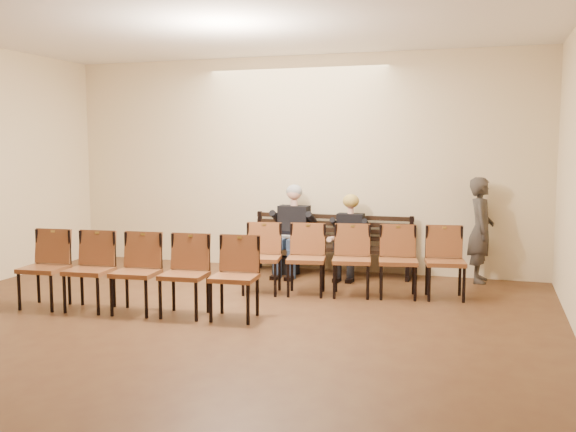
{
  "coord_description": "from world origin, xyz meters",
  "views": [
    {
      "loc": [
        3.07,
        -5.17,
        2.05
      ],
      "look_at": [
        0.15,
        4.05,
        0.98
      ],
      "focal_mm": 40.0,
      "sensor_mm": 36.0,
      "label": 1
    }
  ],
  "objects_px": {
    "seated_man": "(292,229)",
    "passerby": "(481,222)",
    "chair_row_front": "(352,261)",
    "chair_row_back": "(136,273)",
    "bench": "(330,260)",
    "laptop": "(287,240)",
    "seated_woman": "(349,239)",
    "bag": "(286,266)",
    "water_bottle": "(356,243)"
  },
  "relations": [
    {
      "from": "seated_man",
      "to": "passerby",
      "type": "xyz_separation_m",
      "value": [
        2.88,
        0.22,
        0.19
      ]
    },
    {
      "from": "chair_row_front",
      "to": "chair_row_back",
      "type": "height_order",
      "value": "chair_row_back"
    },
    {
      "from": "passerby",
      "to": "chair_row_front",
      "type": "xyz_separation_m",
      "value": [
        -1.65,
        -1.46,
        -0.42
      ]
    },
    {
      "from": "bench",
      "to": "laptop",
      "type": "height_order",
      "value": "laptop"
    },
    {
      "from": "chair_row_back",
      "to": "seated_woman",
      "type": "bearing_deg",
      "value": 50.3
    },
    {
      "from": "laptop",
      "to": "chair_row_front",
      "type": "distance_m",
      "value": 1.66
    },
    {
      "from": "laptop",
      "to": "chair_row_front",
      "type": "relative_size",
      "value": 0.11
    },
    {
      "from": "chair_row_back",
      "to": "seated_man",
      "type": "bearing_deg",
      "value": 64.43
    },
    {
      "from": "bench",
      "to": "seated_man",
      "type": "xyz_separation_m",
      "value": [
        -0.59,
        -0.12,
        0.5
      ]
    },
    {
      "from": "bag",
      "to": "chair_row_front",
      "type": "xyz_separation_m",
      "value": [
        1.31,
        -1.15,
        0.35
      ]
    },
    {
      "from": "water_bottle",
      "to": "chair_row_front",
      "type": "distance_m",
      "value": 1.03
    },
    {
      "from": "seated_woman",
      "to": "passerby",
      "type": "xyz_separation_m",
      "value": [
        1.96,
        0.22,
        0.32
      ]
    },
    {
      "from": "water_bottle",
      "to": "chair_row_back",
      "type": "xyz_separation_m",
      "value": [
        -2.19,
        -2.7,
        -0.07
      ]
    },
    {
      "from": "seated_man",
      "to": "water_bottle",
      "type": "height_order",
      "value": "seated_man"
    },
    {
      "from": "bench",
      "to": "seated_man",
      "type": "height_order",
      "value": "seated_man"
    },
    {
      "from": "bench",
      "to": "chair_row_front",
      "type": "height_order",
      "value": "chair_row_front"
    },
    {
      "from": "bag",
      "to": "chair_row_back",
      "type": "bearing_deg",
      "value": -109.85
    },
    {
      "from": "laptop",
      "to": "chair_row_front",
      "type": "height_order",
      "value": "chair_row_front"
    },
    {
      "from": "laptop",
      "to": "seated_man",
      "type": "bearing_deg",
      "value": 68.28
    },
    {
      "from": "seated_man",
      "to": "bag",
      "type": "distance_m",
      "value": 0.6
    },
    {
      "from": "bag",
      "to": "passerby",
      "type": "relative_size",
      "value": 0.2
    },
    {
      "from": "bench",
      "to": "passerby",
      "type": "xyz_separation_m",
      "value": [
        2.3,
        0.1,
        0.68
      ]
    },
    {
      "from": "chair_row_front",
      "to": "chair_row_back",
      "type": "xyz_separation_m",
      "value": [
        -2.33,
        -1.68,
        0.0
      ]
    },
    {
      "from": "bench",
      "to": "chair_row_back",
      "type": "distance_m",
      "value": 3.49
    },
    {
      "from": "water_bottle",
      "to": "chair_row_back",
      "type": "distance_m",
      "value": 3.48
    },
    {
      "from": "seated_man",
      "to": "chair_row_back",
      "type": "distance_m",
      "value": 3.13
    },
    {
      "from": "bench",
      "to": "bag",
      "type": "relative_size",
      "value": 7.1
    },
    {
      "from": "seated_woman",
      "to": "laptop",
      "type": "bearing_deg",
      "value": -170.36
    },
    {
      "from": "laptop",
      "to": "bag",
      "type": "relative_size",
      "value": 0.88
    },
    {
      "from": "seated_man",
      "to": "seated_woman",
      "type": "distance_m",
      "value": 0.94
    },
    {
      "from": "water_bottle",
      "to": "chair_row_front",
      "type": "bearing_deg",
      "value": -82.08
    },
    {
      "from": "water_bottle",
      "to": "bag",
      "type": "bearing_deg",
      "value": 173.61
    },
    {
      "from": "bag",
      "to": "chair_row_back",
      "type": "relative_size",
      "value": 0.12
    },
    {
      "from": "chair_row_front",
      "to": "bag",
      "type": "bearing_deg",
      "value": 128.61
    },
    {
      "from": "bench",
      "to": "passerby",
      "type": "height_order",
      "value": "passerby"
    },
    {
      "from": "chair_row_front",
      "to": "passerby",
      "type": "bearing_deg",
      "value": 31.49
    },
    {
      "from": "water_bottle",
      "to": "bag",
      "type": "relative_size",
      "value": 0.64
    },
    {
      "from": "chair_row_front",
      "to": "seated_woman",
      "type": "bearing_deg",
      "value": 93.69
    },
    {
      "from": "seated_woman",
      "to": "bag",
      "type": "height_order",
      "value": "seated_woman"
    },
    {
      "from": "seated_man",
      "to": "laptop",
      "type": "height_order",
      "value": "seated_man"
    },
    {
      "from": "seated_woman",
      "to": "chair_row_back",
      "type": "relative_size",
      "value": 0.39
    },
    {
      "from": "bench",
      "to": "chair_row_front",
      "type": "distance_m",
      "value": 1.53
    },
    {
      "from": "seated_man",
      "to": "seated_woman",
      "type": "xyz_separation_m",
      "value": [
        0.93,
        0.0,
        -0.13
      ]
    },
    {
      "from": "water_bottle",
      "to": "bag",
      "type": "height_order",
      "value": "water_bottle"
    },
    {
      "from": "seated_man",
      "to": "chair_row_back",
      "type": "xyz_separation_m",
      "value": [
        -1.1,
        -2.92,
        -0.23
      ]
    },
    {
      "from": "laptop",
      "to": "water_bottle",
      "type": "bearing_deg",
      "value": -14.43
    },
    {
      "from": "passerby",
      "to": "water_bottle",
      "type": "bearing_deg",
      "value": 102.35
    },
    {
      "from": "bag",
      "to": "water_bottle",
      "type": "bearing_deg",
      "value": -6.39
    },
    {
      "from": "seated_man",
      "to": "chair_row_front",
      "type": "bearing_deg",
      "value": -45.28
    },
    {
      "from": "water_bottle",
      "to": "bench",
      "type": "bearing_deg",
      "value": 145.69
    }
  ]
}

